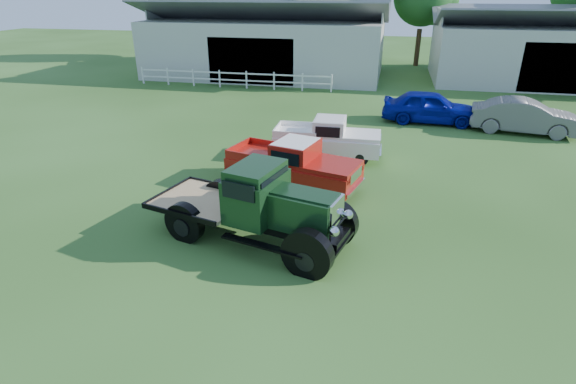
% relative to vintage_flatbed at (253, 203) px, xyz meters
% --- Properties ---
extents(ground, '(120.00, 120.00, 0.00)m').
position_rel_vintage_flatbed_xyz_m(ground, '(0.52, -0.07, -1.14)').
color(ground, '#254715').
extents(shed_left, '(18.80, 10.20, 5.60)m').
position_rel_vintage_flatbed_xyz_m(shed_left, '(-6.48, 25.93, 1.66)').
color(shed_left, '#97998A').
rests_on(shed_left, ground).
extents(shed_right, '(16.80, 9.20, 5.20)m').
position_rel_vintage_flatbed_xyz_m(shed_right, '(14.52, 26.93, 1.46)').
color(shed_right, '#97998A').
rests_on(shed_right, ground).
extents(fence_rail, '(14.20, 0.16, 1.20)m').
position_rel_vintage_flatbed_xyz_m(fence_rail, '(-7.48, 19.93, -0.54)').
color(fence_rail, white).
rests_on(fence_rail, ground).
extents(tree_a, '(6.30, 6.30, 10.50)m').
position_rel_vintage_flatbed_xyz_m(tree_a, '(-17.48, 32.93, 4.11)').
color(tree_a, '#1E5521').
rests_on(tree_a, ground).
extents(tree_c, '(5.40, 5.40, 9.00)m').
position_rel_vintage_flatbed_xyz_m(tree_c, '(5.52, 32.93, 3.36)').
color(tree_c, '#1E5521').
rests_on(tree_c, ground).
extents(vintage_flatbed, '(6.13, 3.61, 2.28)m').
position_rel_vintage_flatbed_xyz_m(vintage_flatbed, '(0.00, 0.00, 0.00)').
color(vintage_flatbed, '#143218').
rests_on(vintage_flatbed, ground).
extents(red_pickup, '(5.13, 3.01, 1.76)m').
position_rel_vintage_flatbed_xyz_m(red_pickup, '(0.30, 3.83, -0.26)').
color(red_pickup, '#9F1710').
rests_on(red_pickup, ground).
extents(white_pickup, '(4.54, 1.85, 1.65)m').
position_rel_vintage_flatbed_xyz_m(white_pickup, '(1.03, 7.15, -0.31)').
color(white_pickup, white).
rests_on(white_pickup, ground).
extents(misc_car_blue, '(4.93, 2.13, 1.66)m').
position_rel_vintage_flatbed_xyz_m(misc_car_blue, '(5.54, 13.65, -0.31)').
color(misc_car_blue, '#050D8C').
rests_on(misc_car_blue, ground).
extents(misc_car_grey, '(5.13, 2.43, 1.63)m').
position_rel_vintage_flatbed_xyz_m(misc_car_grey, '(9.92, 12.74, -0.33)').
color(misc_car_grey, '#5A5A5A').
rests_on(misc_car_grey, ground).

